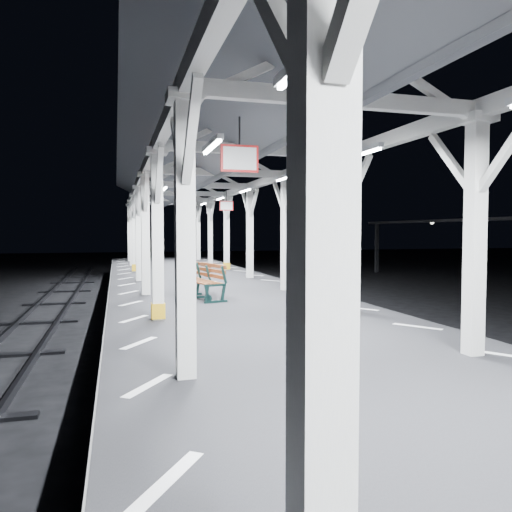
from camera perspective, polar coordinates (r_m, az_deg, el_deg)
name	(u,v)px	position (r m, az deg, el deg)	size (l,w,h in m)	color
ground	(289,393)	(8.72, 3.80, -15.38)	(120.00, 120.00, 0.00)	black
platform	(289,364)	(8.58, 3.81, -12.20)	(6.00, 50.00, 1.00)	black
hazard_stripes_left	(139,343)	(8.00, -13.21, -9.66)	(1.00, 48.00, 0.01)	silver
hazard_stripes_right	(417,327)	(9.55, 17.94, -7.68)	(1.00, 48.00, 0.01)	silver
canopy	(290,119)	(8.47, 3.95, 15.39)	(5.40, 49.00, 4.65)	silver
bench_mid	(206,280)	(12.81, -5.73, -2.77)	(0.97, 1.75, 0.90)	#122F2C
bench_far	(196,278)	(13.72, -6.87, -2.48)	(0.76, 1.65, 0.86)	#122F2C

